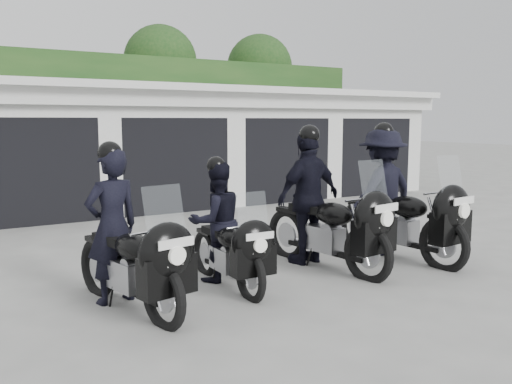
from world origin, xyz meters
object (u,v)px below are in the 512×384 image
police_bike_a (126,242)px  police_bike_d (391,198)px  police_bike_b (222,229)px  police_bike_c (318,205)px

police_bike_a → police_bike_d: 4.36m
police_bike_d → police_bike_a: bearing=178.0°
police_bike_b → police_bike_d: (2.97, -0.07, 0.20)m
police_bike_a → police_bike_c: police_bike_c is taller
police_bike_b → police_bike_c: police_bike_c is taller
police_bike_c → police_bike_d: (1.35, -0.13, 0.02)m
police_bike_a → police_bike_b: (1.38, 0.30, -0.05)m
police_bike_a → police_bike_b: 1.41m
police_bike_b → police_bike_c: bearing=3.7°
police_bike_c → police_bike_d: size_ratio=0.98×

